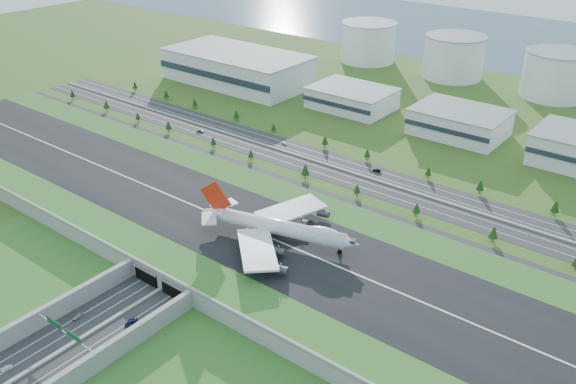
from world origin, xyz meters
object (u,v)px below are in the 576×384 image
Objects in this scene: fuel_tank_a at (368,42)px; car_2 at (131,322)px; car_4 at (200,131)px; car_0 at (78,316)px; car_1 at (6,368)px; car_5 at (377,170)px; car_7 at (284,143)px; boeing_747 at (278,227)px.

car_2 is at bearing -71.50° from fuel_tank_a.
car_2 is 1.19× the size of car_4.
car_0 reaches higher than car_1.
car_2 is at bearing 26.84° from car_0.
fuel_tank_a is at bearing -93.83° from car_2.
car_5 is at bearing 106.57° from car_1.
fuel_tank_a is 407.61m from car_0.
car_2 is at bearing 40.51° from car_7.
car_0 is 32.75m from car_1.
car_4 reaches higher than car_7.
car_0 is at bearing -74.55° from fuel_tank_a.
car_5 is (4.25, 177.44, -0.00)m from car_2.
fuel_tank_a reaches higher than car_1.
car_7 is (57.64, 19.03, -0.20)m from car_4.
fuel_tank_a is 9.88× the size of car_5.
car_7 is (63.37, -205.48, -16.72)m from fuel_tank_a.
boeing_747 is at bearing -123.45° from car_2.
fuel_tank_a reaches higher than boeing_747.
boeing_747 is at bearing 57.82° from car_7.
car_5 reaches higher than car_7.
car_4 is at bearing -74.54° from car_2.
car_0 is at bearing -17.57° from car_5.
car_7 is at bearing -99.59° from car_5.
car_4 is at bearing -91.42° from car_5.
boeing_747 reaches higher than car_4.
boeing_747 is (142.21, -308.68, -2.75)m from fuel_tank_a.
fuel_tank_a is 339.88m from boeing_747.
fuel_tank_a is 0.66× the size of boeing_747.
car_4 is 127.90m from car_5.
car_0 is 1.20× the size of car_1.
car_4 is at bearing -88.54° from fuel_tank_a.
fuel_tank_a is 440.09m from car_1.
car_1 is (113.07, -424.98, -16.71)m from fuel_tank_a.
car_4 is 1.00× the size of car_5.
car_2 reaches higher than car_5.
car_0 is at bearing 6.49° from car_2.
car_1 is 0.67× the size of car_2.
boeing_747 reaches higher than car_0.
car_0 is at bearing 119.53° from car_1.
boeing_747 is at bearing -132.23° from car_4.
car_1 is at bearing -162.39° from car_4.
car_1 is (-29.13, -116.30, -13.96)m from boeing_747.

